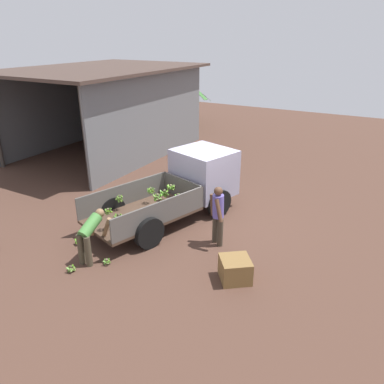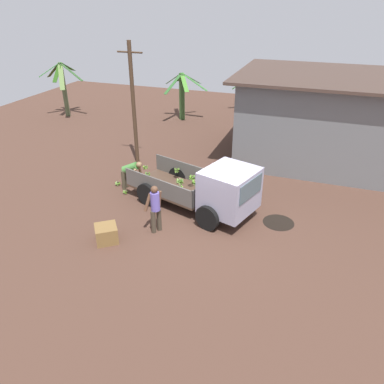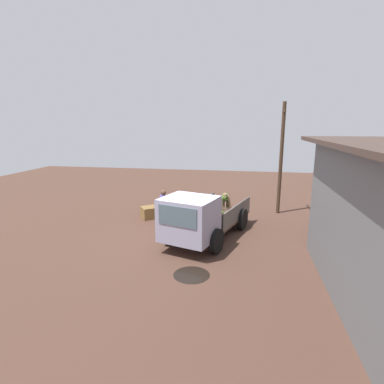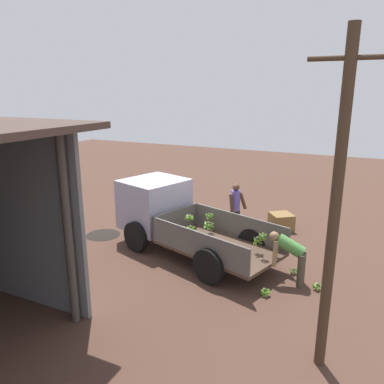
{
  "view_description": "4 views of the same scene",
  "coord_description": "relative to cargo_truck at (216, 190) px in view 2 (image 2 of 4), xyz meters",
  "views": [
    {
      "loc": [
        -9.52,
        -4.84,
        5.16
      ],
      "look_at": [
        -0.97,
        -0.11,
        1.01
      ],
      "focal_mm": 35.0,
      "sensor_mm": 36.0,
      "label": 1
    },
    {
      "loc": [
        2.85,
        -10.41,
        6.83
      ],
      "look_at": [
        -0.76,
        -0.28,
        1.11
      ],
      "focal_mm": 35.0,
      "sensor_mm": 36.0,
      "label": 2
    },
    {
      "loc": [
        9.7,
        1.98,
        4.19
      ],
      "look_at": [
        -1.7,
        -0.07,
        1.57
      ],
      "focal_mm": 28.0,
      "sensor_mm": 36.0,
      "label": 3
    },
    {
      "loc": [
        -5.14,
        9.22,
        4.34
      ],
      "look_at": [
        -0.62,
        -0.31,
        1.47
      ],
      "focal_mm": 35.0,
      "sensor_mm": 36.0,
      "label": 4
    }
  ],
  "objects": [
    {
      "name": "ground",
      "position": [
        0.12,
        -0.36,
        -0.98
      ],
      "size": [
        36.0,
        36.0,
        0.0
      ],
      "primitive_type": "plane",
      "color": "#4C3227"
    },
    {
      "name": "warehouse_shed",
      "position": [
        4.08,
        6.51,
        1.72
      ],
      "size": [
        8.9,
        6.2,
        3.82
      ],
      "rotation": [
        0.0,
        0.0,
        0.0
      ],
      "color": "slate",
      "rests_on": "ground"
    },
    {
      "name": "cargo_truck",
      "position": [
        0.0,
        0.0,
        0.0
      ],
      "size": [
        5.03,
        3.06,
        1.85
      ],
      "rotation": [
        0.0,
        0.0,
        -0.31
      ],
      "color": "#493427",
      "rests_on": "ground"
    },
    {
      "name": "banana_bunch_on_ground_0",
      "position": [
        -3.34,
        1.59,
        -0.88
      ],
      "size": [
        0.22,
        0.23,
        0.18
      ],
      "color": "#4E4632",
      "rests_on": "ground"
    },
    {
      "name": "utility_pole",
      "position": [
        -4.68,
        3.25,
        1.71
      ],
      "size": [
        1.11,
        0.17,
        5.21
      ],
      "color": "#433021",
      "rests_on": "ground"
    },
    {
      "name": "person_foreground_visitor",
      "position": [
        -1.53,
        -1.6,
        -0.07
      ],
      "size": [
        0.53,
        0.57,
        1.63
      ],
      "rotation": [
        0.0,
        0.0,
        2.62
      ],
      "color": "#41372B",
      "rests_on": "ground"
    },
    {
      "name": "wooden_crate_0",
      "position": [
        -2.75,
        -2.63,
        -0.71
      ],
      "size": [
        0.92,
        0.92,
        0.53
      ],
      "primitive_type": "cube",
      "rotation": [
        0.0,
        0.0,
        2.22
      ],
      "color": "brown",
      "rests_on": "ground"
    },
    {
      "name": "banana_palm_1",
      "position": [
        -5.11,
        10.12,
        0.5
      ],
      "size": [
        2.55,
        2.85,
        2.75
      ],
      "color": "#395D2E",
      "rests_on": "ground"
    },
    {
      "name": "banana_palm_0",
      "position": [
        -1.39,
        13.51,
        0.33
      ],
      "size": [
        2.39,
        2.25,
        2.38
      ],
      "color": "#668453",
      "rests_on": "ground"
    },
    {
      "name": "mud_patch_0",
      "position": [
        2.14,
        0.23,
        -0.97
      ],
      "size": [
        1.05,
        1.05,
        0.01
      ],
      "primitive_type": "cylinder",
      "color": "black",
      "rests_on": "ground"
    },
    {
      "name": "banana_bunch_on_ground_2",
      "position": [
        -3.71,
        0.3,
        -0.88
      ],
      "size": [
        0.2,
        0.2,
        0.17
      ],
      "color": "brown",
      "rests_on": "ground"
    },
    {
      "name": "banana_palm_6",
      "position": [
        -12.17,
        8.37,
        0.83
      ],
      "size": [
        2.56,
        2.21,
        3.22
      ],
      "color": "#525D3E",
      "rests_on": "ground"
    },
    {
      "name": "person_worker_loading",
      "position": [
        -3.68,
        0.76,
        -0.23
      ],
      "size": [
        0.85,
        0.68,
        1.21
      ],
      "rotation": [
        0.0,
        0.0,
        0.03
      ],
      "color": "#453E2D",
      "rests_on": "ground"
    },
    {
      "name": "banana_bunch_on_ground_1",
      "position": [
        -4.34,
        0.84,
        -0.88
      ],
      "size": [
        0.21,
        0.23,
        0.17
      ],
      "color": "#403A29",
      "rests_on": "ground"
    }
  ]
}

